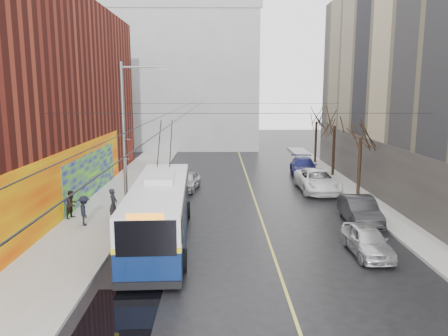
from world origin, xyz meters
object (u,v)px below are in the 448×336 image
(pedestrian_b, at_px, (72,204))
(pedestrian_c, at_px, (84,211))
(streetlight_pole, at_px, (127,138))
(following_car, at_px, (187,181))
(tree_mid, at_px, (335,117))
(pedestrian_a, at_px, (113,204))
(tree_far, at_px, (317,114))
(parked_car_d, at_px, (304,167))
(trolleybus, at_px, (160,210))
(parked_car_c, at_px, (317,181))
(parked_car_a, at_px, (367,240))
(tree_near, at_px, (361,126))
(parked_car_b, at_px, (360,210))

(pedestrian_b, height_order, pedestrian_c, pedestrian_c)
(streetlight_pole, bearing_deg, following_car, 71.44)
(tree_mid, distance_m, following_car, 14.10)
(streetlight_pole, relative_size, pedestrian_a, 4.99)
(tree_far, bearing_deg, streetlight_pole, -127.12)
(streetlight_pole, xyz_separation_m, parked_car_d, (12.70, 13.61, -4.06))
(trolleybus, height_order, pedestrian_c, trolleybus)
(parked_car_c, distance_m, pedestrian_a, 15.43)
(streetlight_pole, xyz_separation_m, parked_car_a, (11.94, -5.33, -4.18))
(trolleybus, bearing_deg, pedestrian_a, 131.46)
(trolleybus, distance_m, parked_car_c, 14.97)
(parked_car_a, height_order, pedestrian_a, pedestrian_a)
(tree_near, distance_m, pedestrian_b, 19.80)
(tree_near, distance_m, tree_mid, 7.01)
(streetlight_pole, bearing_deg, pedestrian_c, -151.48)
(parked_car_a, relative_size, parked_car_d, 0.72)
(tree_far, xyz_separation_m, parked_car_d, (-2.44, -6.39, -4.35))
(trolleybus, relative_size, parked_car_d, 2.22)
(following_car, xyz_separation_m, pedestrian_c, (-4.93, -9.31, 0.28))
(trolleybus, bearing_deg, parked_car_a, -14.16)
(parked_car_a, bearing_deg, pedestrian_b, 158.92)
(tree_mid, bearing_deg, parked_car_c, -115.16)
(tree_near, relative_size, parked_car_d, 1.18)
(parked_car_a, bearing_deg, parked_car_d, 86.51)
(tree_near, distance_m, parked_car_d, 9.02)
(tree_near, xyz_separation_m, trolleybus, (-12.93, -9.33, -3.40))
(tree_near, distance_m, pedestrian_a, 17.60)
(pedestrian_c, bearing_deg, parked_car_b, -108.30)
(tree_far, height_order, parked_car_a, tree_far)
(tree_far, relative_size, pedestrian_c, 3.96)
(tree_near, height_order, tree_far, tree_far)
(tree_near, xyz_separation_m, following_car, (-12.42, 2.11, -4.28))
(tree_near, distance_m, tree_far, 14.00)
(pedestrian_a, bearing_deg, trolleybus, -129.70)
(parked_car_d, bearing_deg, streetlight_pole, -127.38)
(streetlight_pole, relative_size, parked_car_d, 1.65)
(pedestrian_c, bearing_deg, parked_car_c, -80.23)
(streetlight_pole, xyz_separation_m, parked_car_b, (13.14, -0.57, -4.09))
(parked_car_b, distance_m, pedestrian_a, 14.03)
(tree_near, height_order, parked_car_b, tree_near)
(following_car, bearing_deg, streetlight_pole, -100.46)
(parked_car_c, height_order, following_car, parked_car_c)
(tree_near, xyz_separation_m, parked_car_a, (-3.20, -11.33, -4.31))
(parked_car_b, xyz_separation_m, pedestrian_a, (-14.02, 0.43, 0.29))
(trolleybus, xyz_separation_m, parked_car_b, (10.93, 2.76, -0.82))
(tree_far, distance_m, pedestrian_c, 27.71)
(trolleybus, bearing_deg, tree_near, 33.24)
(trolleybus, bearing_deg, parked_car_b, 11.61)
(parked_car_d, relative_size, pedestrian_c, 3.29)
(trolleybus, height_order, pedestrian_a, trolleybus)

